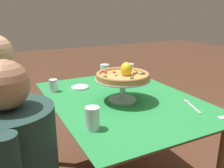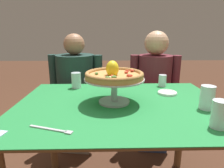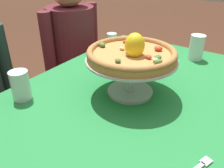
% 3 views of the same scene
% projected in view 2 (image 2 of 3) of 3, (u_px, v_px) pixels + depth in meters
% --- Properties ---
extents(dining_table, '(1.25, 0.92, 0.74)m').
position_uv_depth(dining_table, '(120.00, 120.00, 1.19)').
color(dining_table, brown).
rests_on(dining_table, ground).
extents(pizza_stand, '(0.36, 0.36, 0.15)m').
position_uv_depth(pizza_stand, '(114.00, 86.00, 1.15)').
color(pizza_stand, '#B7B7C1').
rests_on(pizza_stand, dining_table).
extents(pizza, '(0.34, 0.34, 0.11)m').
position_uv_depth(pizza, '(114.00, 74.00, 1.13)').
color(pizza, '#BC8447').
rests_on(pizza, pizza_stand).
extents(water_glass_side_right, '(0.08, 0.08, 0.13)m').
position_uv_depth(water_glass_side_right, '(207.00, 99.00, 1.07)').
color(water_glass_side_right, white).
rests_on(water_glass_side_right, dining_table).
extents(water_glass_front_right, '(0.07, 0.07, 0.13)m').
position_uv_depth(water_glass_front_right, '(219.00, 116.00, 0.86)').
color(water_glass_front_right, silver).
rests_on(water_glass_front_right, dining_table).
extents(water_glass_back_left, '(0.07, 0.07, 0.12)m').
position_uv_depth(water_glass_back_left, '(76.00, 81.00, 1.48)').
color(water_glass_back_left, silver).
rests_on(water_glass_back_left, dining_table).
extents(water_glass_back_right, '(0.06, 0.06, 0.09)m').
position_uv_depth(water_glass_back_right, '(162.00, 81.00, 1.52)').
color(water_glass_back_right, white).
rests_on(water_glass_back_right, dining_table).
extents(side_plate, '(0.13, 0.13, 0.02)m').
position_uv_depth(side_plate, '(167.00, 93.00, 1.34)').
color(side_plate, white).
rests_on(side_plate, dining_table).
extents(dinner_fork, '(0.21, 0.09, 0.01)m').
position_uv_depth(dinner_fork, '(53.00, 130.00, 0.84)').
color(dinner_fork, '#B7B7C1').
rests_on(dinner_fork, dining_table).
extents(sugar_packet, '(0.05, 0.06, 0.00)m').
position_uv_depth(sugar_packet, '(0.00, 134.00, 0.81)').
color(sugar_packet, silver).
rests_on(sugar_packet, dining_table).
extents(diner_left, '(0.52, 0.40, 1.15)m').
position_uv_depth(diner_left, '(77.00, 94.00, 1.90)').
color(diner_left, gray).
rests_on(diner_left, ground).
extents(diner_right, '(0.48, 0.35, 1.17)m').
position_uv_depth(diner_right, '(153.00, 94.00, 1.92)').
color(diner_right, navy).
rests_on(diner_right, ground).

